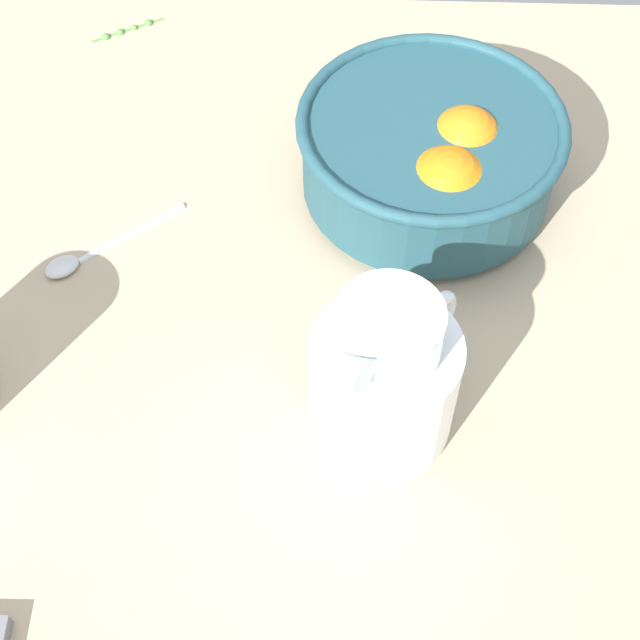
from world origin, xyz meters
TOP-DOWN VIEW (x-y plane):
  - ground_plane at (0.00, 0.00)cm, footprint 122.52×105.43cm
  - fruit_bowl at (5.51, 22.83)cm, footprint 24.43×24.43cm
  - juice_pitcher at (1.18, -2.11)cm, footprint 11.73×13.89cm
  - spoon at (-24.93, 14.13)cm, footprint 12.08×10.31cm
  - herb_sprig_1 at (-26.79, 46.13)cm, footprint 7.42×4.54cm

SIDE VIEW (x-z plane):
  - ground_plane at x=0.00cm, z-range -3.00..0.00cm
  - herb_sprig_1 at x=-26.79cm, z-range -0.22..0.76cm
  - spoon at x=-24.93cm, z-range -0.07..0.93cm
  - fruit_bowl at x=5.51cm, z-range 0.12..10.16cm
  - juice_pitcher at x=1.18cm, z-range -2.15..13.10cm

